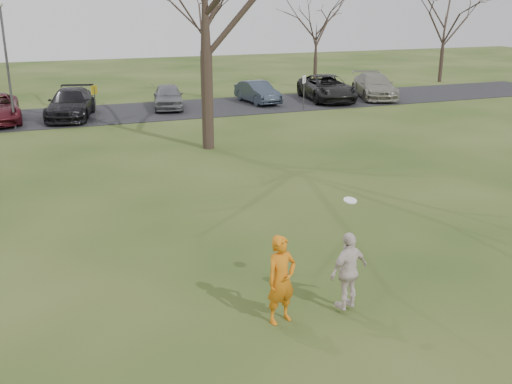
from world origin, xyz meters
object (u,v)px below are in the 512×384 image
(player_defender, at_px, (281,280))
(car_5, at_px, (257,92))
(lamp_post, at_px, (5,49))
(catching_play, at_px, (349,271))
(car_6, at_px, (327,88))
(car_7, at_px, (374,86))
(car_3, at_px, (71,104))
(car_4, at_px, (168,96))

(player_defender, distance_m, car_5, 26.93)
(car_5, height_order, lamp_post, lamp_post)
(car_5, height_order, catching_play, catching_play)
(car_6, relative_size, car_7, 1.07)
(car_5, height_order, car_6, car_6)
(player_defender, height_order, car_5, player_defender)
(player_defender, height_order, car_6, player_defender)
(car_5, bearing_deg, lamp_post, -174.01)
(player_defender, bearing_deg, car_5, 56.62)
(car_6, xyz_separation_m, catching_play, (-12.49, -24.72, 0.09))
(lamp_post, bearing_deg, car_3, 33.06)
(car_5, distance_m, car_7, 8.06)
(catching_play, height_order, lamp_post, lamp_post)
(car_4, distance_m, car_5, 5.77)
(car_3, distance_m, car_5, 11.51)
(car_3, relative_size, catching_play, 2.31)
(car_7, relative_size, lamp_post, 0.87)
(car_4, distance_m, lamp_post, 9.68)
(lamp_post, bearing_deg, player_defender, -77.20)
(car_5, bearing_deg, player_defender, -115.91)
(car_4, xyz_separation_m, car_6, (10.36, -0.68, 0.08))
(car_6, xyz_separation_m, car_7, (3.41, -0.26, -0.02))
(car_7, bearing_deg, car_6, -166.93)
(catching_play, bearing_deg, car_5, 72.73)
(car_4, height_order, car_6, car_6)
(car_3, xyz_separation_m, car_5, (11.46, 1.04, -0.11))
(car_3, distance_m, car_4, 5.79)
(car_3, relative_size, car_7, 0.99)
(car_3, height_order, catching_play, catching_play)
(catching_play, relative_size, lamp_post, 0.37)
(lamp_post, bearing_deg, car_6, 6.84)
(player_defender, height_order, car_3, player_defender)
(player_defender, relative_size, lamp_post, 0.29)
(car_6, height_order, car_7, car_6)
(car_3, height_order, car_5, car_3)
(car_3, bearing_deg, lamp_post, -132.91)
(player_defender, distance_m, car_7, 29.87)
(player_defender, height_order, car_4, player_defender)
(car_5, bearing_deg, car_4, 174.38)
(car_3, relative_size, car_6, 0.93)
(car_3, distance_m, catching_play, 24.62)
(lamp_post, bearing_deg, car_4, 18.91)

